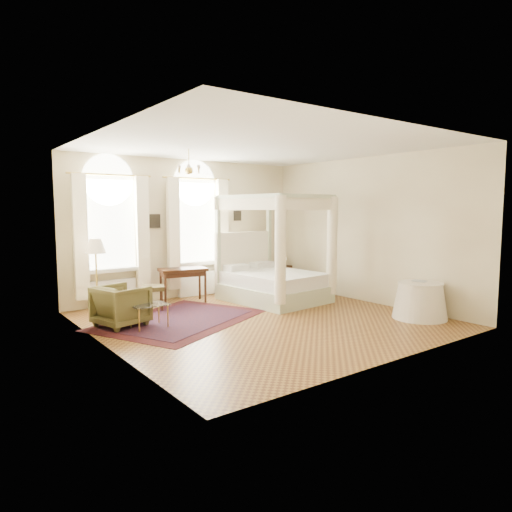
# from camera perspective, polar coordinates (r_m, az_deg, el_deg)

# --- Properties ---
(ground) EXTENTS (6.00, 6.00, 0.00)m
(ground) POSITION_cam_1_polar(r_m,az_deg,el_deg) (8.89, 0.80, -7.96)
(ground) COLOR olive
(ground) RESTS_ON ground
(room_walls) EXTENTS (6.00, 6.00, 6.00)m
(room_walls) POSITION_cam_1_polar(r_m,az_deg,el_deg) (8.63, 0.82, 4.91)
(room_walls) COLOR #F5E8BA
(room_walls) RESTS_ON ground
(window_left) EXTENTS (1.62, 0.27, 3.29)m
(window_left) POSITION_cam_1_polar(r_m,az_deg,el_deg) (10.31, -17.60, 2.06)
(window_left) COLOR white
(window_left) RESTS_ON room_walls
(window_right) EXTENTS (1.62, 0.27, 3.29)m
(window_right) POSITION_cam_1_polar(r_m,az_deg,el_deg) (11.16, -7.35, 2.58)
(window_right) COLOR white
(window_right) RESTS_ON room_walls
(chandelier) EXTENTS (0.51, 0.45, 0.50)m
(chandelier) POSITION_cam_1_polar(r_m,az_deg,el_deg) (9.18, -8.38, 10.70)
(chandelier) COLOR gold
(chandelier) RESTS_ON room_walls
(wall_pictures) EXTENTS (2.54, 0.03, 0.39)m
(wall_pictures) POSITION_cam_1_polar(r_m,az_deg,el_deg) (11.18, -8.13, 4.64)
(wall_pictures) COLOR black
(wall_pictures) RESTS_ON room_walls
(canopy_bed) EXTENTS (2.05, 2.42, 2.44)m
(canopy_bed) POSITION_cam_1_polar(r_m,az_deg,el_deg) (10.57, 2.29, -2.66)
(canopy_bed) COLOR beige
(canopy_bed) RESTS_ON ground
(nightstand) EXTENTS (0.50, 0.48, 0.58)m
(nightstand) POSITION_cam_1_polar(r_m,az_deg,el_deg) (12.50, 3.36, -2.55)
(nightstand) COLOR #3E2110
(nightstand) RESTS_ON ground
(nightstand_lamp) EXTENTS (0.25, 0.25, 0.36)m
(nightstand_lamp) POSITION_cam_1_polar(r_m,az_deg,el_deg) (12.46, 3.32, -0.11)
(nightstand_lamp) COLOR gold
(nightstand_lamp) RESTS_ON nightstand
(writing_desk) EXTENTS (1.14, 0.75, 0.79)m
(writing_desk) POSITION_cam_1_polar(r_m,az_deg,el_deg) (10.49, -9.12, -2.14)
(writing_desk) COLOR #3E2110
(writing_desk) RESTS_ON ground
(laptop) EXTENTS (0.35, 0.26, 0.02)m
(laptop) POSITION_cam_1_polar(r_m,az_deg,el_deg) (10.38, -10.21, -1.54)
(laptop) COLOR black
(laptop) RESTS_ON writing_desk
(stool) EXTENTS (0.58, 0.58, 0.52)m
(stool) POSITION_cam_1_polar(r_m,az_deg,el_deg) (9.87, -12.74, -4.16)
(stool) COLOR #42371C
(stool) RESTS_ON ground
(armchair) EXTENTS (1.02, 1.00, 0.76)m
(armchair) POSITION_cam_1_polar(r_m,az_deg,el_deg) (8.69, -16.48, -5.97)
(armchair) COLOR #4B4420
(armchair) RESTS_ON ground
(coffee_table) EXTENTS (0.65, 0.46, 0.43)m
(coffee_table) POSITION_cam_1_polar(r_m,az_deg,el_deg) (8.43, -13.22, -6.17)
(coffee_table) COLOR silver
(coffee_table) RESTS_ON ground
(floor_lamp) EXTENTS (0.40, 0.40, 1.54)m
(floor_lamp) POSITION_cam_1_polar(r_m,az_deg,el_deg) (9.60, -19.41, 0.71)
(floor_lamp) COLOR gold
(floor_lamp) RESTS_ON ground
(oriental_rug) EXTENTS (3.72, 3.30, 0.01)m
(oriental_rug) POSITION_cam_1_polar(r_m,az_deg,el_deg) (8.98, -9.41, -7.85)
(oriental_rug) COLOR #451013
(oriental_rug) RESTS_ON ground
(side_table) EXTENTS (1.04, 1.04, 0.71)m
(side_table) POSITION_cam_1_polar(r_m,az_deg,el_deg) (9.49, 19.81, -5.27)
(side_table) COLOR white
(side_table) RESTS_ON ground
(book) EXTENTS (0.24, 0.29, 0.02)m
(book) POSITION_cam_1_polar(r_m,az_deg,el_deg) (9.41, 19.55, -3.04)
(book) COLOR black
(book) RESTS_ON side_table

